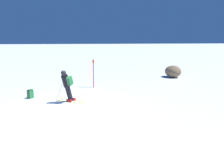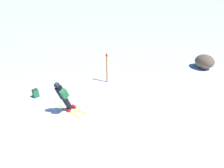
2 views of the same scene
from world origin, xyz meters
name	(u,v)px [view 2 (image 2 of 2)]	position (x,y,z in m)	size (l,w,h in m)	color
ground_plane	(66,120)	(0.00, 0.00, 0.00)	(300.00, 300.00, 0.00)	white
skier	(63,96)	(-0.53, -0.17, 0.99)	(1.55, 1.68, 1.80)	yellow
spare_backpack	(36,93)	(-1.85, -2.28, 0.24)	(0.37, 0.36, 0.50)	#236633
exposed_boulder_0	(204,62)	(-6.99, 8.81, 0.52)	(1.60, 1.36, 1.04)	brown
trail_marker	(107,67)	(-4.02, 1.53, 1.08)	(0.13, 0.13, 1.97)	orange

